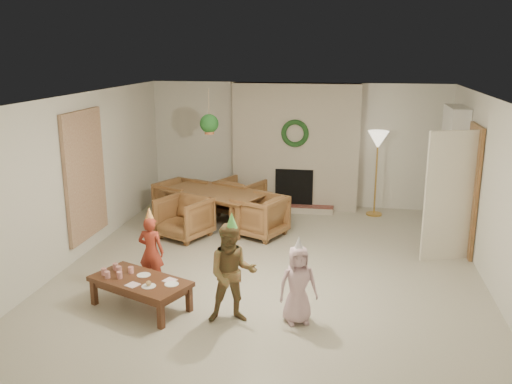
% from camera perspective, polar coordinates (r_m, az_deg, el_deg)
% --- Properties ---
extents(floor, '(7.00, 7.00, 0.00)m').
position_cam_1_polar(floor, '(8.18, 1.60, -7.93)').
color(floor, '#B7B29E').
rests_on(floor, ground).
extents(ceiling, '(7.00, 7.00, 0.00)m').
position_cam_1_polar(ceiling, '(7.58, 1.74, 9.79)').
color(ceiling, white).
rests_on(ceiling, wall_back).
extents(wall_back, '(7.00, 0.00, 7.00)m').
position_cam_1_polar(wall_back, '(11.19, 4.28, 4.92)').
color(wall_back, silver).
rests_on(wall_back, floor).
extents(wall_front, '(7.00, 0.00, 7.00)m').
position_cam_1_polar(wall_front, '(4.54, -4.88, -10.17)').
color(wall_front, silver).
rests_on(wall_front, floor).
extents(wall_left, '(0.00, 7.00, 7.00)m').
position_cam_1_polar(wall_left, '(8.72, -18.23, 1.39)').
color(wall_left, silver).
rests_on(wall_left, floor).
extents(wall_right, '(0.00, 7.00, 7.00)m').
position_cam_1_polar(wall_right, '(7.94, 23.61, -0.38)').
color(wall_right, silver).
rests_on(wall_right, floor).
extents(fireplace_mass, '(2.50, 0.40, 2.50)m').
position_cam_1_polar(fireplace_mass, '(10.99, 4.18, 4.75)').
color(fireplace_mass, '#5B1E18').
rests_on(fireplace_mass, floor).
extents(fireplace_hearth, '(1.60, 0.30, 0.12)m').
position_cam_1_polar(fireplace_hearth, '(10.92, 3.87, -1.73)').
color(fireplace_hearth, maroon).
rests_on(fireplace_hearth, floor).
extents(fireplace_firebox, '(0.75, 0.12, 0.75)m').
position_cam_1_polar(fireplace_firebox, '(10.98, 4.00, 0.47)').
color(fireplace_firebox, black).
rests_on(fireplace_firebox, floor).
extents(fireplace_wreath, '(0.54, 0.10, 0.54)m').
position_cam_1_polar(fireplace_wreath, '(10.72, 4.08, 6.12)').
color(fireplace_wreath, '#163B18').
rests_on(fireplace_wreath, fireplace_mass).
extents(floor_lamp_base, '(0.31, 0.31, 0.03)m').
position_cam_1_polar(floor_lamp_base, '(10.94, 12.19, -2.25)').
color(floor_lamp_base, gold).
rests_on(floor_lamp_base, floor).
extents(floor_lamp_post, '(0.03, 0.03, 1.48)m').
position_cam_1_polar(floor_lamp_post, '(10.75, 12.41, 1.59)').
color(floor_lamp_post, gold).
rests_on(floor_lamp_post, floor).
extents(floor_lamp_shade, '(0.40, 0.40, 0.33)m').
position_cam_1_polar(floor_lamp_shade, '(10.61, 12.62, 5.34)').
color(floor_lamp_shade, beige).
rests_on(floor_lamp_shade, floor_lamp_post).
extents(bookshelf_carcass, '(0.30, 1.00, 2.20)m').
position_cam_1_polar(bookshelf_carcass, '(10.14, 19.74, 2.19)').
color(bookshelf_carcass, white).
rests_on(bookshelf_carcass, floor).
extents(bookshelf_shelf_a, '(0.30, 0.92, 0.03)m').
position_cam_1_polar(bookshelf_shelf_a, '(10.28, 19.32, -1.34)').
color(bookshelf_shelf_a, white).
rests_on(bookshelf_shelf_a, bookshelf_carcass).
extents(bookshelf_shelf_b, '(0.30, 0.92, 0.03)m').
position_cam_1_polar(bookshelf_shelf_b, '(10.19, 19.51, 0.82)').
color(bookshelf_shelf_b, white).
rests_on(bookshelf_shelf_b, bookshelf_carcass).
extents(bookshelf_shelf_c, '(0.30, 0.92, 0.03)m').
position_cam_1_polar(bookshelf_shelf_c, '(10.10, 19.70, 3.03)').
color(bookshelf_shelf_c, white).
rests_on(bookshelf_shelf_c, bookshelf_carcass).
extents(bookshelf_shelf_d, '(0.30, 0.92, 0.03)m').
position_cam_1_polar(bookshelf_shelf_d, '(10.04, 19.90, 5.26)').
color(bookshelf_shelf_d, white).
rests_on(bookshelf_shelf_d, bookshelf_carcass).
extents(books_row_lower, '(0.20, 0.40, 0.24)m').
position_cam_1_polar(books_row_lower, '(10.10, 19.41, -0.80)').
color(books_row_lower, '#B24220').
rests_on(books_row_lower, bookshelf_shelf_a).
extents(books_row_mid, '(0.20, 0.44, 0.24)m').
position_cam_1_polar(books_row_mid, '(10.20, 19.42, 1.66)').
color(books_row_mid, navy).
rests_on(books_row_mid, bookshelf_shelf_b).
extents(books_row_upper, '(0.20, 0.36, 0.22)m').
position_cam_1_polar(books_row_upper, '(9.98, 19.75, 3.65)').
color(books_row_upper, '#A58623').
rests_on(books_row_upper, bookshelf_shelf_c).
extents(door_frame, '(0.05, 0.86, 2.04)m').
position_cam_1_polar(door_frame, '(9.12, 21.54, 0.18)').
color(door_frame, brown).
rests_on(door_frame, floor).
extents(door_leaf, '(0.77, 0.32, 2.00)m').
position_cam_1_polar(door_leaf, '(8.69, 19.55, -0.46)').
color(door_leaf, beige).
rests_on(door_leaf, floor).
extents(curtain_panel, '(0.06, 1.20, 2.00)m').
position_cam_1_polar(curtain_panel, '(8.88, -17.41, 1.68)').
color(curtain_panel, tan).
rests_on(curtain_panel, wall_left).
extents(dining_table, '(2.11, 1.71, 0.65)m').
position_cam_1_polar(dining_table, '(10.00, -4.39, -1.72)').
color(dining_table, brown).
rests_on(dining_table, floor).
extents(dining_chair_near, '(1.02, 1.04, 0.72)m').
position_cam_1_polar(dining_chair_near, '(9.40, -7.50, -2.66)').
color(dining_chair_near, brown).
rests_on(dining_chair_near, floor).
extents(dining_chair_far, '(1.02, 1.04, 0.72)m').
position_cam_1_polar(dining_chair_far, '(10.61, -1.65, -0.52)').
color(dining_chair_far, brown).
rests_on(dining_chair_far, floor).
extents(dining_chair_left, '(1.04, 1.02, 0.72)m').
position_cam_1_polar(dining_chair_left, '(10.51, -7.85, -0.81)').
color(dining_chair_left, brown).
rests_on(dining_chair_left, floor).
extents(dining_chair_right, '(1.04, 1.02, 0.72)m').
position_cam_1_polar(dining_chair_right, '(9.41, 0.42, -2.52)').
color(dining_chair_right, brown).
rests_on(dining_chair_right, floor).
extents(hanging_plant_cord, '(0.01, 0.01, 0.70)m').
position_cam_1_polar(hanging_plant_cord, '(9.33, -4.94, 8.53)').
color(hanging_plant_cord, tan).
rests_on(hanging_plant_cord, ceiling).
extents(hanging_plant_pot, '(0.16, 0.16, 0.12)m').
position_cam_1_polar(hanging_plant_pot, '(9.38, -4.89, 6.40)').
color(hanging_plant_pot, '#AA5F37').
rests_on(hanging_plant_pot, hanging_plant_cord).
extents(hanging_plant_foliage, '(0.32, 0.32, 0.32)m').
position_cam_1_polar(hanging_plant_foliage, '(9.36, -4.91, 7.13)').
color(hanging_plant_foliage, '#18491C').
rests_on(hanging_plant_foliage, hanging_plant_pot).
extents(coffee_table_top, '(1.40, 1.06, 0.06)m').
position_cam_1_polar(coffee_table_top, '(7.02, -12.00, -9.11)').
color(coffee_table_top, '#532F1B').
rests_on(coffee_table_top, floor).
extents(coffee_table_apron, '(1.27, 0.94, 0.08)m').
position_cam_1_polar(coffee_table_apron, '(7.04, -11.97, -9.61)').
color(coffee_table_apron, '#532F1B').
rests_on(coffee_table_apron, floor).
extents(coffee_leg_fl, '(0.09, 0.09, 0.33)m').
position_cam_1_polar(coffee_leg_fl, '(7.33, -16.54, -10.00)').
color(coffee_leg_fl, '#532F1B').
rests_on(coffee_leg_fl, floor).
extents(coffee_leg_fr, '(0.09, 0.09, 0.33)m').
position_cam_1_polar(coffee_leg_fr, '(6.57, -9.90, -12.57)').
color(coffee_leg_fr, '#532F1B').
rests_on(coffee_leg_fr, floor).
extents(coffee_leg_bl, '(0.09, 0.09, 0.33)m').
position_cam_1_polar(coffee_leg_bl, '(7.63, -13.63, -8.76)').
color(coffee_leg_bl, '#532F1B').
rests_on(coffee_leg_bl, floor).
extents(coffee_leg_br, '(0.09, 0.09, 0.33)m').
position_cam_1_polar(coffee_leg_br, '(6.91, -6.99, -11.02)').
color(coffee_leg_br, '#532F1B').
rests_on(coffee_leg_br, floor).
extents(cup_a, '(0.09, 0.09, 0.09)m').
position_cam_1_polar(cup_a, '(7.23, -15.58, -7.99)').
color(cup_a, silver).
rests_on(cup_a, coffee_table_top).
extents(cup_b, '(0.09, 0.09, 0.09)m').
position_cam_1_polar(cup_b, '(7.34, -14.45, -7.54)').
color(cup_b, silver).
rests_on(cup_b, coffee_table_top).
extents(cup_c, '(0.09, 0.09, 0.09)m').
position_cam_1_polar(cup_c, '(7.12, -15.24, -8.33)').
color(cup_c, silver).
rests_on(cup_c, coffee_table_top).
extents(cup_d, '(0.09, 0.09, 0.09)m').
position_cam_1_polar(cup_d, '(7.24, -14.10, -7.86)').
color(cup_d, silver).
rests_on(cup_d, coffee_table_top).
extents(cup_e, '(0.09, 0.09, 0.09)m').
position_cam_1_polar(cup_e, '(7.07, -14.04, -8.40)').
color(cup_e, silver).
rests_on(cup_e, coffee_table_top).
extents(cup_f, '(0.09, 0.09, 0.09)m').
position_cam_1_polar(cup_f, '(7.19, -12.91, -7.93)').
color(cup_f, silver).
rests_on(cup_f, coffee_table_top).
extents(plate_a, '(0.23, 0.23, 0.01)m').
position_cam_1_polar(plate_a, '(7.11, -11.63, -8.47)').
color(plate_a, white).
rests_on(plate_a, coffee_table_top).
extents(plate_b, '(0.23, 0.23, 0.01)m').
position_cam_1_polar(plate_b, '(6.78, -11.12, -9.61)').
color(plate_b, white).
rests_on(plate_b, coffee_table_top).
extents(plate_c, '(0.23, 0.23, 0.01)m').
position_cam_1_polar(plate_c, '(6.79, -8.80, -9.48)').
color(plate_c, white).
rests_on(plate_c, coffee_table_top).
extents(food_scoop, '(0.09, 0.09, 0.07)m').
position_cam_1_polar(food_scoop, '(6.77, -11.14, -9.32)').
color(food_scoop, tan).
rests_on(food_scoop, plate_b).
extents(napkin_left, '(0.19, 0.19, 0.01)m').
position_cam_1_polar(napkin_left, '(6.86, -12.75, -9.42)').
color(napkin_left, '#FBB9CB').
rests_on(napkin_left, coffee_table_top).
extents(napkin_right, '(0.19, 0.19, 0.01)m').
position_cam_1_polar(napkin_right, '(6.90, -8.98, -9.08)').
color(napkin_right, '#FBB9CB').
rests_on(napkin_right, coffee_table_top).
extents(child_red, '(0.37, 0.26, 0.99)m').
position_cam_1_polar(child_red, '(7.56, -10.88, -6.14)').
color(child_red, '#9D3321').
rests_on(child_red, floor).
extents(party_hat_red, '(0.18, 0.18, 0.19)m').
position_cam_1_polar(party_hat_red, '(7.39, -11.08, -2.24)').
color(party_hat_red, '#ECDF4E').
rests_on(party_hat_red, child_red).
extents(child_plaid, '(0.68, 0.59, 1.21)m').
position_cam_1_polar(child_plaid, '(6.46, -2.49, -8.50)').
color(child_plaid, brown).
rests_on(child_plaid, floor).
extents(party_hat_plaid, '(0.16, 0.16, 0.20)m').
position_cam_1_polar(party_hat_plaid, '(6.24, -2.56, -3.01)').
color(party_hat_plaid, '#59BD51').
rests_on(party_hat_plaid, child_plaid).
extents(child_pink, '(0.54, 0.45, 0.95)m').
position_cam_1_polar(child_pink, '(6.51, 4.40, -9.61)').
color(child_pink, '#CDA4AF').
rests_on(child_pink, floor).
extents(party_hat_pink, '(0.14, 0.14, 0.17)m').
position_cam_1_polar(party_hat_pink, '(6.32, 4.49, -5.37)').
color(party_hat_pink, silver).
rests_on(party_hat_pink, child_pink).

